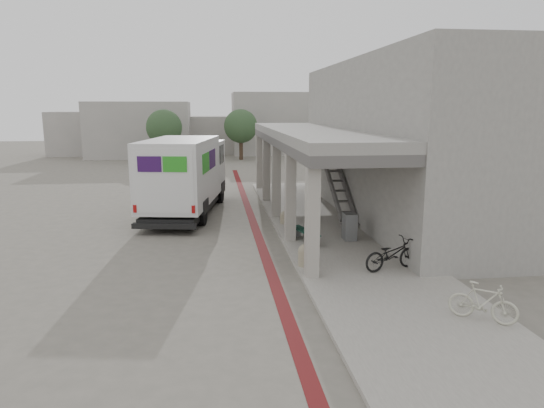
{
  "coord_description": "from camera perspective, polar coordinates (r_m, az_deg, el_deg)",
  "views": [
    {
      "loc": [
        -0.67,
        -16.76,
        4.97
      ],
      "look_at": [
        1.36,
        -0.05,
        1.6
      ],
      "focal_mm": 32.0,
      "sensor_mm": 36.0,
      "label": 1
    }
  ],
  "objects": [
    {
      "name": "bicycle_cream",
      "position": [
        12.32,
        23.59,
        -10.54
      ],
      "size": [
        1.47,
        1.28,
        0.92
      ],
      "primitive_type": "imported",
      "rotation": [
        0.0,
        0.0,
        0.91
      ],
      "color": "#B8B7A2",
      "rests_on": "sidewalk"
    },
    {
      "name": "ground",
      "position": [
        17.49,
        -4.45,
        -5.22
      ],
      "size": [
        120.0,
        120.0,
        0.0
      ],
      "primitive_type": "plane",
      "color": "#605C53",
      "rests_on": "ground"
    },
    {
      "name": "tree_mid",
      "position": [
        46.87,
        -3.69,
        9.11
      ],
      "size": [
        3.2,
        3.2,
        4.8
      ],
      "color": "#38281C",
      "rests_on": "ground"
    },
    {
      "name": "tree_left",
      "position": [
        45.0,
        -12.58,
        8.77
      ],
      "size": [
        3.2,
        3.2,
        4.8
      ],
      "color": "#38281C",
      "rests_on": "ground"
    },
    {
      "name": "bench",
      "position": [
        17.85,
        3.88,
        -3.48
      ],
      "size": [
        0.88,
        1.81,
        0.42
      ],
      "rotation": [
        0.0,
        0.0,
        0.29
      ],
      "color": "gray",
      "rests_on": "sidewalk"
    },
    {
      "name": "bollard_near",
      "position": [
        15.17,
        3.95,
        -5.98
      ],
      "size": [
        0.46,
        0.46,
        0.69
      ],
      "color": "gray",
      "rests_on": "sidewalk"
    },
    {
      "name": "bicycle_black",
      "position": [
        15.15,
        13.89,
        -5.74
      ],
      "size": [
        1.98,
        1.17,
        0.98
      ],
      "primitive_type": "imported",
      "rotation": [
        0.0,
        0.0,
        1.87
      ],
      "color": "black",
      "rests_on": "sidewalk"
    },
    {
      "name": "transit_building",
      "position": [
        22.6,
        12.59,
        7.07
      ],
      "size": [
        7.6,
        17.0,
        7.0
      ],
      "color": "gray",
      "rests_on": "ground"
    },
    {
      "name": "sidewalk",
      "position": [
        18.07,
        8.36,
        -4.56
      ],
      "size": [
        4.4,
        28.0,
        0.12
      ],
      "primitive_type": "cube",
      "color": "gray",
      "rests_on": "ground"
    },
    {
      "name": "utility_cabinet",
      "position": [
        18.25,
        9.11,
        -2.63
      ],
      "size": [
        0.45,
        0.6,
        0.99
      ],
      "primitive_type": "cube",
      "rotation": [
        0.0,
        0.0,
        -0.01
      ],
      "color": "slate",
      "rests_on": "sidewalk"
    },
    {
      "name": "bollard_far",
      "position": [
        20.55,
        1.44,
        -1.57
      ],
      "size": [
        0.36,
        0.36,
        0.53
      ],
      "color": "gray",
      "rests_on": "sidewalk"
    },
    {
      "name": "fedex_truck",
      "position": [
        23.06,
        -10.15,
        3.52
      ],
      "size": [
        3.9,
        8.72,
        3.59
      ],
      "rotation": [
        0.0,
        0.0,
        -0.17
      ],
      "color": "black",
      "rests_on": "ground"
    },
    {
      "name": "bike_lane_stripe",
      "position": [
        19.47,
        -1.77,
        -3.45
      ],
      "size": [
        0.35,
        40.0,
        0.01
      ],
      "primitive_type": "cube",
      "color": "#541012",
      "rests_on": "ground"
    },
    {
      "name": "tree_right",
      "position": [
        47.02,
        6.28,
        9.07
      ],
      "size": [
        3.2,
        3.2,
        4.8
      ],
      "color": "#38281C",
      "rests_on": "ground"
    },
    {
      "name": "distant_backdrop",
      "position": [
        52.73,
        -9.38,
        8.71
      ],
      "size": [
        28.0,
        10.0,
        6.5
      ],
      "color": "gray",
      "rests_on": "ground"
    }
  ]
}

